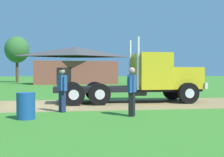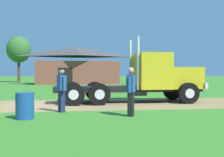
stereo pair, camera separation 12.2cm
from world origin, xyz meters
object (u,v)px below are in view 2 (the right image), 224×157
(truck_foreground_white, at_px, (150,79))
(shed_building, at_px, (77,66))
(visitor_standing_near, at_px, (131,90))
(steel_barrel, at_px, (25,106))
(visitor_by_barrel, at_px, (62,88))

(truck_foreground_white, distance_m, shed_building, 25.56)
(visitor_standing_near, bearing_deg, steel_barrel, -178.23)
(truck_foreground_white, height_order, shed_building, shed_building)
(steel_barrel, distance_m, shed_building, 30.44)
(visitor_by_barrel, xyz_separation_m, shed_building, (1.25, 28.65, 1.50))
(truck_foreground_white, distance_m, visitor_standing_near, 5.28)
(visitor_standing_near, distance_m, visitor_by_barrel, 2.97)
(shed_building, bearing_deg, steel_barrel, -94.64)
(visitor_by_barrel, height_order, shed_building, shed_building)
(visitor_standing_near, distance_m, steel_barrel, 3.80)
(visitor_standing_near, bearing_deg, truck_foreground_white, 66.79)
(truck_foreground_white, height_order, visitor_standing_near, truck_foreground_white)
(shed_building, bearing_deg, truck_foreground_white, -82.39)
(visitor_by_barrel, xyz_separation_m, steel_barrel, (-1.21, -1.62, -0.54))
(truck_foreground_white, height_order, visitor_by_barrel, truck_foreground_white)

